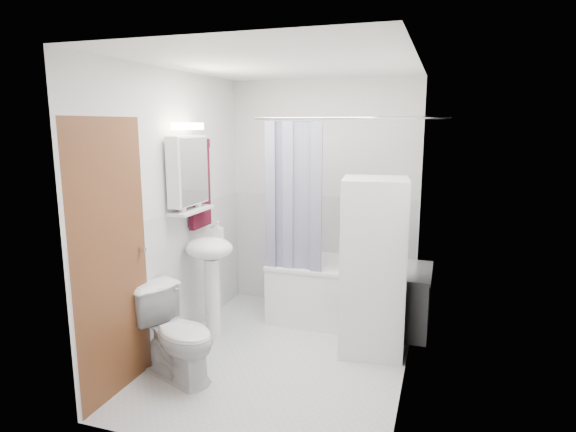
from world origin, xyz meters
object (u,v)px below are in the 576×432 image
(washer_dryer, at_px, (373,266))
(toilet, at_px, (178,335))
(sink, at_px, (210,264))
(bathtub, at_px, (349,290))

(washer_dryer, height_order, toilet, washer_dryer)
(sink, bearing_deg, bathtub, 33.66)
(sink, bearing_deg, toilet, -83.59)
(toilet, bearing_deg, sink, 27.75)
(bathtub, height_order, sink, sink)
(bathtub, xyz_separation_m, toilet, (-1.05, -1.48, 0.02))
(sink, relative_size, toilet, 1.46)
(bathtub, distance_m, sink, 1.41)
(bathtub, bearing_deg, toilet, -125.37)
(sink, xyz_separation_m, toilet, (0.08, -0.73, -0.35))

